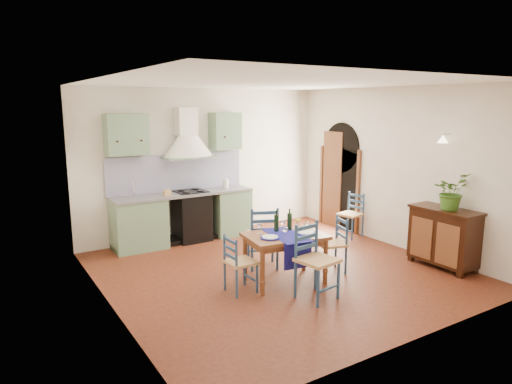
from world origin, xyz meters
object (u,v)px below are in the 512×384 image
at_px(dining_table, 285,240).
at_px(potted_plant, 451,191).
at_px(chair_near, 315,260).
at_px(sideboard, 444,235).

distance_m(dining_table, potted_plant, 2.64).
bearing_deg(potted_plant, dining_table, 160.11).
bearing_deg(dining_table, chair_near, -88.56).
xyz_separation_m(dining_table, potted_plant, (2.41, -0.87, 0.59)).
distance_m(sideboard, potted_plant, 0.71).
bearing_deg(potted_plant, chair_near, 174.51).
relative_size(dining_table, sideboard, 1.14).
distance_m(chair_near, potted_plant, 2.51).
relative_size(dining_table, potted_plant, 2.13).
relative_size(chair_near, sideboard, 0.94).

